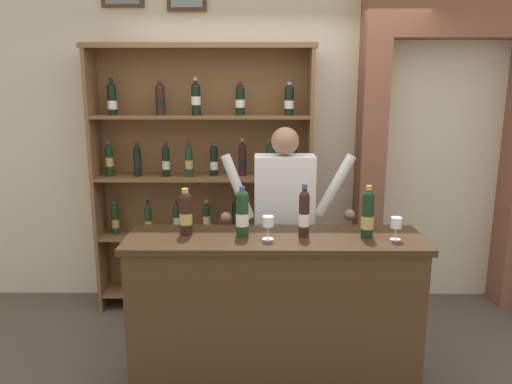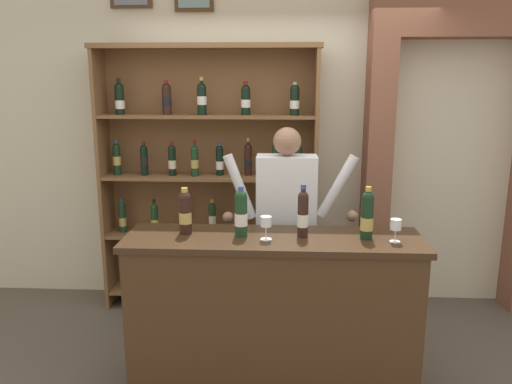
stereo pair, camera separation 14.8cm
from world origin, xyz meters
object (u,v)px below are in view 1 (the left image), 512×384
Objects in this scene: tasting_bottle_super_tuscan at (304,213)px; wine_glass_spare at (396,224)px; tasting_bottle_chianti at (186,213)px; tasting_bottle_prosecco at (368,213)px; tasting_bottle_bianco at (242,213)px; wine_glass_right at (268,223)px; shopkeeper at (284,215)px; wine_shelf at (203,173)px; tasting_counter at (274,312)px.

wine_glass_spare is (0.55, -0.08, -0.05)m from tasting_bottle_super_tuscan.
tasting_bottle_chianti is 1.12m from tasting_bottle_prosecco.
tasting_bottle_bianco is 2.13× the size of wine_glass_right.
shopkeeper is 0.71m from tasting_bottle_prosecco.
tasting_bottle_super_tuscan is 0.56m from wine_glass_spare.
tasting_bottle_bianco reaches higher than wine_glass_right.
tasting_bottle_prosecco is (1.14, -1.22, -0.02)m from wine_shelf.
tasting_bottle_prosecco is (0.77, -0.01, 0.00)m from tasting_bottle_bianco.
tasting_bottle_super_tuscan is at bearing 177.97° from tasting_bottle_prosecco.
wine_shelf is 15.80× the size of wine_glass_spare.
tasting_bottle_super_tuscan is 0.24m from wine_glass_right.
wine_glass_right reaches higher than tasting_counter.
wine_shelf is 1.21× the size of tasting_counter.
tasting_bottle_chianti is 0.91× the size of tasting_bottle_prosecco.
tasting_counter is 6.27× the size of tasting_bottle_chianti.
tasting_bottle_chianti is 2.08× the size of wine_glass_spare.
wine_shelf is 1.36× the size of shopkeeper.
tasting_bottle_bianco is 0.77m from tasting_bottle_prosecco.
wine_glass_spare is (0.93, -0.08, -0.05)m from tasting_bottle_bianco.
tasting_bottle_chianti reaches higher than tasting_counter.
tasting_bottle_bianco reaches higher than tasting_bottle_chianti.
shopkeeper is 5.26× the size of tasting_bottle_bianco.
tasting_bottle_super_tuscan reaches higher than tasting_bottle_prosecco.
wine_shelf reaches higher than shopkeeper.
wine_glass_spare is (0.16, -0.06, -0.05)m from tasting_bottle_prosecco.
tasting_bottle_chianti is at bearing 177.72° from tasting_bottle_super_tuscan.
tasting_counter is 1.12× the size of shopkeeper.
wine_glass_right is (-0.22, -0.07, -0.04)m from tasting_bottle_super_tuscan.
tasting_bottle_super_tuscan reaches higher than tasting_bottle_chianti.
wine_shelf is 0.99m from shopkeeper.
shopkeeper is at bearing 59.40° from tasting_bottle_bianco.
shopkeeper reaches higher than tasting_bottle_bianco.
tasting_bottle_prosecco is at bearing -2.03° from tasting_bottle_super_tuscan.
tasting_bottle_chianti reaches higher than wine_glass_spare.
wine_shelf is at bearing 115.12° from tasting_counter.
tasting_bottle_prosecco is (1.12, -0.04, 0.01)m from tasting_bottle_chianti.
shopkeeper is 11.22× the size of wine_glass_right.
wine_shelf reaches higher than tasting_bottle_bianco.
wine_shelf is 15.27× the size of wine_glass_right.
tasting_bottle_bianco is at bearing 175.36° from wine_glass_spare.
tasting_counter is at bearing -64.88° from wine_shelf.
tasting_bottle_chianti is 0.52m from wine_glass_right.
tasting_bottle_super_tuscan reaches higher than tasting_counter.
tasting_bottle_prosecco is (0.39, -0.01, -0.00)m from tasting_bottle_super_tuscan.
tasting_bottle_prosecco is at bearing -2.19° from tasting_bottle_chianti.
shopkeeper is 0.58m from tasting_bottle_bianco.
wine_glass_right reaches higher than wine_glass_spare.
tasting_bottle_chianti is at bearing 168.68° from wine_glass_right.
wine_glass_spare reaches higher than tasting_counter.
tasting_counter is 0.62m from wine_glass_right.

